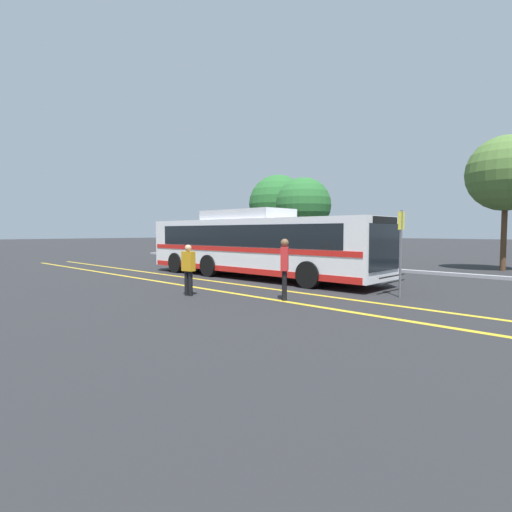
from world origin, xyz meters
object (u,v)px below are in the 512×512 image
Objects in this scene: parked_car_0 at (196,250)px; tree_0 at (278,204)px; pedestrian_1 at (188,267)px; tree_3 at (303,205)px; tree_1 at (506,174)px; parked_car_2 at (337,258)px; transit_bus at (256,244)px; bus_stop_sign at (401,243)px; pedestrian_0 at (285,265)px; parked_car_1 at (258,254)px.

tree_0 reaches higher than parked_car_0.
tree_3 reaches higher than pedestrian_1.
tree_1 reaches higher than pedestrian_1.
parked_car_0 is 0.62× the size of tree_1.
tree_1 is (18.45, 6.04, 4.35)m from parked_car_0.
parked_car_0 is 1.08× the size of parked_car_2.
pedestrian_1 is 0.23× the size of tree_1.
tree_0 is at bearing 160.59° from parked_car_0.
tree_1 is at bearing 111.75° from parked_car_0.
transit_bus is 1.90× the size of tree_0.
tree_0 is at bearing -128.71° from bus_stop_sign.
bus_stop_sign reaches higher than parked_car_0.
transit_bus reaches higher than parked_car_2.
bus_stop_sign is at bearing -37.81° from tree_0.
pedestrian_0 is 15.66m from tree_3.
tree_0 is 0.93× the size of tree_1.
transit_bus is 13.86m from tree_1.
parked_car_1 is 1.00× the size of parked_car_2.
tree_1 reaches higher than tree_0.
tree_0 reaches higher than pedestrian_0.
transit_bus reaches higher than pedestrian_0.
tree_1 is (5.93, 6.61, 4.36)m from parked_car_2.
bus_stop_sign is at bearing 105.86° from pedestrian_0.
tree_3 is at bearing -168.04° from tree_1.
parked_car_0 is 19.28m from bus_stop_sign.
transit_bus reaches higher than bus_stop_sign.
pedestrian_0 is 1.13× the size of pedestrian_1.
pedestrian_1 is at bearing 37.44° from parked_car_1.
parked_car_0 is at bearing 132.35° from pedestrian_1.
parked_car_1 is at bearing 82.96° from parked_car_2.
transit_bus is 3.09× the size of parked_car_1.
parked_car_2 is at bearing -131.86° from tree_1.
bus_stop_sign is at bearing 67.62° from parked_car_1.
parked_car_0 is at bearing -115.91° from transit_bus.
transit_bus reaches higher than pedestrian_1.
parked_car_0 is 2.35× the size of pedestrian_0.
bus_stop_sign is 14.91m from tree_3.
tree_0 reaches higher than tree_3.
pedestrian_0 is at bearing 18.73° from pedestrian_1.
tree_1 is at bearing -0.49° from tree_0.
pedestrian_1 is (2.02, -5.17, -0.58)m from transit_bus.
parked_car_1 is 0.57× the size of tree_1.
parked_car_2 is (12.52, -0.58, -0.01)m from parked_car_0.
parked_car_0 is 12.54m from parked_car_2.
bus_stop_sign is at bearing -90.72° from tree_1.
tree_0 is at bearing 150.48° from tree_3.
tree_0 is (-10.64, 16.59, 3.32)m from pedestrian_1.
parked_car_0 is 8.57m from tree_3.
bus_stop_sign reaches higher than parked_car_1.
transit_bus is 2.19× the size of tree_3.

